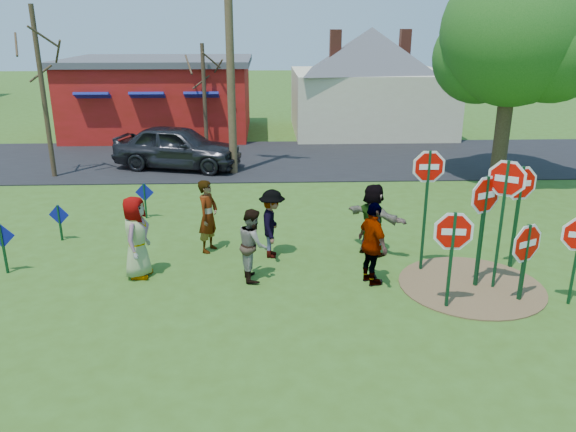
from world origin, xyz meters
The scene contains 25 objects.
ground centered at (0.00, 0.00, 0.00)m, with size 120.00×120.00×0.00m, color #365618.
road centered at (0.00, 11.50, 0.02)m, with size 120.00×7.50×0.04m, color black.
dirt_patch centered at (4.50, -1.00, 0.01)m, with size 3.20×3.20×0.03m, color brown.
red_building centered at (-5.50, 17.99, 1.97)m, with size 9.40×7.69×3.90m.
cream_house centered at (5.50, 18.00, 2.92)m, with size 9.40×9.40×6.50m.
stop_sign_a centered at (3.64, -1.94, 1.51)m, with size 1.09×0.13×2.22m.
stop_sign_b centered at (3.60, -0.08, 2.23)m, with size 1.01×0.07×3.04m.
stop_sign_c centered at (4.96, -1.10, 2.16)m, with size 0.90×0.62×3.06m.
stop_sign_d centered at (5.79, -0.04, 1.90)m, with size 1.08×0.24×2.66m.
stop_sign_e centered at (5.28, -1.72, 1.21)m, with size 1.02×0.52×1.87m.
stop_sign_g centered at (4.59, -1.01, 1.88)m, with size 1.02×0.52×2.71m.
blue_diamond_b centered at (-6.21, 0.14, 0.77)m, with size 0.60×0.06×1.24m.
blue_diamond_c centered at (-5.64, 2.23, 0.62)m, with size 0.57×0.11×1.02m.
blue_diamond_d centered at (-3.70, 3.99, 0.68)m, with size 0.56×0.07×1.10m.
person_a centered at (-3.05, -0.15, 0.97)m, with size 0.95×0.62×1.94m, color navy.
person_b centered at (-1.56, 1.34, 0.94)m, with size 0.69×0.45×1.89m, color #2B7467.
person_c centered at (-0.39, -0.37, 0.84)m, with size 0.82×0.64×1.68m, color brown.
person_d centered at (0.07, 0.90, 0.87)m, with size 1.13×0.65×1.74m, color #333438.
person_e centered at (2.28, -0.76, 0.96)m, with size 1.12×0.47×1.91m, color #4E3462.
person_f centered at (2.60, 0.96, 0.93)m, with size 1.72×0.55×1.86m, color #24543B.
suv centered at (-3.59, 10.06, 0.90)m, with size 2.04×5.07×1.73m, color #2D2D31.
utility_pole centered at (-1.33, 9.19, 5.14)m, with size 2.33×0.79×9.78m.
leafy_tree centered at (8.60, 7.55, 5.01)m, with size 5.48×5.00×7.78m.
bare_tree_west centered at (-8.17, 8.95, 4.04)m, with size 1.80×1.80×6.24m.
bare_tree_east centered at (-2.83, 13.93, 3.08)m, with size 1.80×1.80×4.75m.
Camera 1 is at (-0.07, -12.22, 5.60)m, focal length 35.00 mm.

